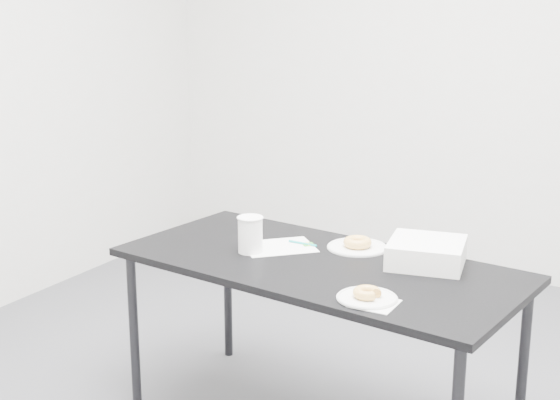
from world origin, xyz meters
The scene contains 13 objects.
wall_back centered at (0.00, 2.00, 1.35)m, with size 4.00×0.02×2.70m, color silver.
table centered at (0.10, -0.11, 0.64)m, with size 1.60×0.90×0.70m.
scorecard centered at (-0.12, -0.03, 0.70)m, with size 0.22×0.27×0.00m, color white.
logo_patch centered at (-0.03, 0.05, 0.70)m, with size 0.04×0.04×0.00m, color green.
pen centered at (-0.05, 0.04, 0.70)m, with size 0.01×0.01×0.13m, color #0D9494.
napkin centered at (0.44, -0.41, 0.70)m, with size 0.14×0.14×0.00m, color white.
plate_near centered at (0.41, -0.38, 0.70)m, with size 0.20×0.20×0.01m, color silver.
donut_near centered at (0.41, -0.38, 0.72)m, with size 0.09×0.09×0.03m, color gold.
plate_far centered at (0.16, 0.11, 0.70)m, with size 0.24×0.24×0.01m, color silver.
donut_far centered at (0.16, 0.11, 0.72)m, with size 0.11×0.11×0.04m, color gold.
coffee_cup centered at (-0.19, -0.14, 0.77)m, with size 0.10×0.10×0.14m, color white.
cup_lid centered at (0.53, 0.14, 0.70)m, with size 0.08×0.08×0.01m, color white.
bakery_box centered at (0.46, 0.06, 0.74)m, with size 0.27×0.27×0.09m, color white.
Camera 1 is at (1.32, -2.62, 1.65)m, focal length 50.00 mm.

